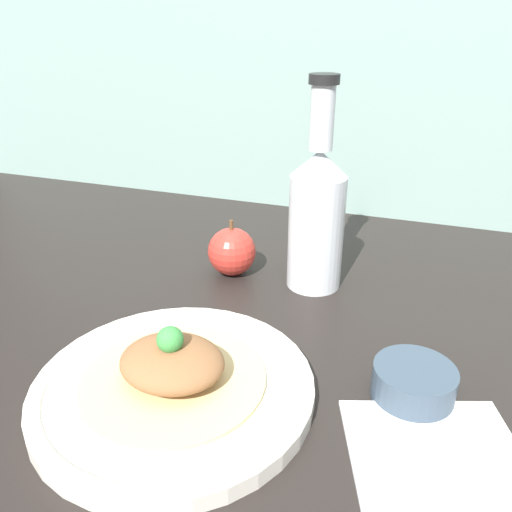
# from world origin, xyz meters

# --- Properties ---
(ground_plane) EXTENTS (1.80, 1.10, 0.04)m
(ground_plane) POSITION_xyz_m (0.00, 0.00, -0.02)
(ground_plane) COLOR black
(plate) EXTENTS (0.28, 0.28, 0.02)m
(plate) POSITION_xyz_m (-0.09, -0.06, 0.01)
(plate) COLOR silver
(plate) RESTS_ON ground_plane
(plated_food) EXTENTS (0.19, 0.19, 0.06)m
(plated_food) POSITION_xyz_m (-0.09, -0.06, 0.04)
(plated_food) COLOR #D6BC7F
(plated_food) RESTS_ON plate
(cider_bottle) EXTENTS (0.08, 0.08, 0.29)m
(cider_bottle) POSITION_xyz_m (-0.01, 0.21, 0.11)
(cider_bottle) COLOR silver
(cider_bottle) RESTS_ON ground_plane
(apple) EXTENTS (0.07, 0.07, 0.08)m
(apple) POSITION_xyz_m (-0.14, 0.21, 0.04)
(apple) COLOR red
(apple) RESTS_ON ground_plane
(napkin) EXTENTS (0.19, 0.18, 0.01)m
(napkin) POSITION_xyz_m (0.16, -0.06, 0.00)
(napkin) COLOR white
(napkin) RESTS_ON ground_plane
(dipping_bowl) EXTENTS (0.08, 0.08, 0.04)m
(dipping_bowl) POSITION_xyz_m (0.14, 0.01, 0.02)
(dipping_bowl) COLOR #384756
(dipping_bowl) RESTS_ON ground_plane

